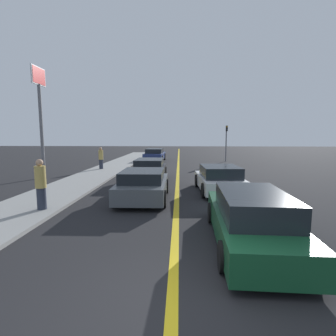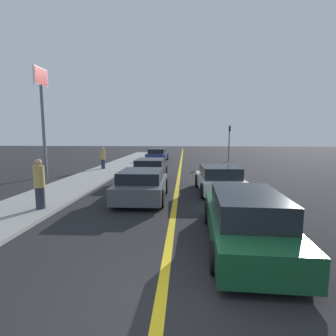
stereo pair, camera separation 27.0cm
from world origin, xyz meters
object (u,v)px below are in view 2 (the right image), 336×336
at_px(traffic_light, 229,139).
at_px(roadside_sign, 42,101).
at_px(pedestrian_mid_group, 103,158).
at_px(car_oncoming_far, 157,155).
at_px(car_far_distant, 219,179).
at_px(car_parked_left_lot, 150,170).
at_px(pedestrian_near_curb, 39,184).
at_px(car_ahead_center, 142,185).
at_px(car_near_right_lane, 245,219).

distance_m(traffic_light, roadside_sign, 17.40).
bearing_deg(pedestrian_mid_group, car_oncoming_far, 65.77).
xyz_separation_m(car_far_distant, car_parked_left_lot, (-3.65, 2.97, 0.03)).
height_order(car_oncoming_far, pedestrian_near_curb, pedestrian_near_curb).
distance_m(car_ahead_center, pedestrian_near_curb, 3.85).
xyz_separation_m(car_ahead_center, car_parked_left_lot, (-0.25, 4.59, 0.02)).
bearing_deg(car_ahead_center, traffic_light, 68.39).
distance_m(car_far_distant, car_parked_left_lot, 4.70).
height_order(pedestrian_mid_group, traffic_light, traffic_light).
height_order(traffic_light, roadside_sign, roadside_sign).
bearing_deg(car_far_distant, roadside_sign, 157.48).
xyz_separation_m(car_near_right_lane, car_far_distant, (0.14, 5.99, -0.03)).
height_order(car_ahead_center, traffic_light, traffic_light).
height_order(car_ahead_center, pedestrian_near_curb, pedestrian_near_curb).
height_order(car_far_distant, car_parked_left_lot, car_parked_left_lot).
bearing_deg(traffic_light, car_near_right_lane, -98.22).
xyz_separation_m(car_oncoming_far, pedestrian_mid_group, (-3.41, -7.58, 0.31)).
xyz_separation_m(car_ahead_center, pedestrian_mid_group, (-4.49, 9.00, 0.33)).
xyz_separation_m(car_parked_left_lot, pedestrian_mid_group, (-4.25, 4.41, 0.31)).
xyz_separation_m(pedestrian_mid_group, traffic_light, (10.73, 7.28, 1.31)).
relative_size(pedestrian_near_curb, traffic_light, 0.48).
xyz_separation_m(car_parked_left_lot, car_oncoming_far, (-0.84, 11.99, -0.00)).
distance_m(car_near_right_lane, car_oncoming_far, 21.39).
xyz_separation_m(car_near_right_lane, car_ahead_center, (-3.26, 4.36, -0.03)).
bearing_deg(pedestrian_mid_group, roadside_sign, -124.58).
height_order(car_ahead_center, pedestrian_mid_group, pedestrian_mid_group).
bearing_deg(roadside_sign, car_parked_left_lot, -6.12).
bearing_deg(pedestrian_near_curb, car_near_right_lane, -20.06).
bearing_deg(pedestrian_mid_group, car_near_right_lane, -59.89).
xyz_separation_m(traffic_light, roadside_sign, (-13.28, -10.97, 2.50)).
xyz_separation_m(car_oncoming_far, roadside_sign, (-5.95, -11.26, 4.13)).
bearing_deg(pedestrian_near_curb, traffic_light, 62.46).
bearing_deg(car_oncoming_far, car_far_distant, -70.31).
xyz_separation_m(car_parked_left_lot, roadside_sign, (-6.79, 0.73, 4.13)).
xyz_separation_m(car_far_distant, car_oncoming_far, (-4.48, 14.96, 0.02)).
bearing_deg(car_oncoming_far, car_ahead_center, -83.25).
xyz_separation_m(car_oncoming_far, traffic_light, (7.32, -0.30, 1.62)).
bearing_deg(car_oncoming_far, roadside_sign, -114.83).
bearing_deg(roadside_sign, traffic_light, 39.56).
height_order(car_oncoming_far, traffic_light, traffic_light).
bearing_deg(car_near_right_lane, car_parked_left_lot, 113.60).
bearing_deg(traffic_light, pedestrian_near_curb, -117.54).
bearing_deg(roadside_sign, car_far_distant, -19.50).
bearing_deg(car_far_distant, car_parked_left_lot, 137.84).
bearing_deg(car_parked_left_lot, car_ahead_center, -87.20).
height_order(car_near_right_lane, car_oncoming_far, car_near_right_lane).
distance_m(pedestrian_mid_group, roadside_sign, 5.88).
relative_size(traffic_light, roadside_sign, 0.54).
distance_m(car_near_right_lane, pedestrian_mid_group, 15.45).
height_order(car_oncoming_far, pedestrian_mid_group, pedestrian_mid_group).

